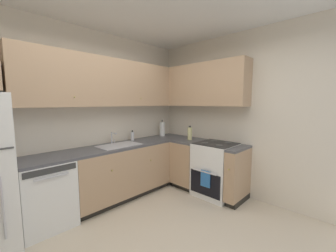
{
  "coord_description": "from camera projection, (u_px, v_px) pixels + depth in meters",
  "views": [
    {
      "loc": [
        -1.39,
        -1.47,
        1.57
      ],
      "look_at": [
        0.97,
        0.8,
        1.19
      ],
      "focal_mm": 21.77,
      "sensor_mm": 36.0,
      "label": 1
    }
  ],
  "objects": [
    {
      "name": "lower_cabinets_back",
      "position": [
        122.0,
        172.0,
        3.38
      ],
      "size": [
        1.66,
        0.62,
        0.85
      ],
      "color": "tan",
      "rests_on": "ground_plane"
    },
    {
      "name": "upper_cabinets_back",
      "position": [
        106.0,
        83.0,
        3.2
      ],
      "size": [
        2.54,
        0.34,
        0.74
      ],
      "color": "tan"
    },
    {
      "name": "sink",
      "position": [
        119.0,
        148.0,
        3.27
      ],
      "size": [
        0.66,
        0.4,
        0.1
      ],
      "color": "#B7B7BC",
      "rests_on": "countertop_back"
    },
    {
      "name": "soap_bottle",
      "position": [
        132.0,
        136.0,
        3.7
      ],
      "size": [
        0.06,
        0.06,
        0.18
      ],
      "color": "silver",
      "rests_on": "countertop_back"
    },
    {
      "name": "wall_right",
      "position": [
        241.0,
        116.0,
        3.39
      ],
      "size": [
        0.05,
        3.4,
        2.7
      ],
      "primitive_type": "cube",
      "color": "beige",
      "rests_on": "ground_plane"
    },
    {
      "name": "upper_cabinets_right",
      "position": [
        199.0,
        85.0,
        3.7
      ],
      "size": [
        0.32,
        1.82,
        0.74
      ],
      "color": "tan"
    },
    {
      "name": "faucet",
      "position": [
        113.0,
        137.0,
        3.4
      ],
      "size": [
        0.07,
        0.16,
        0.19
      ],
      "color": "silver",
      "rests_on": "countertop_back"
    },
    {
      "name": "lower_cabinets_right",
      "position": [
        201.0,
        167.0,
        3.65
      ],
      "size": [
        0.62,
        1.27,
        0.85
      ],
      "color": "tan",
      "rests_on": "ground_plane"
    },
    {
      "name": "oven_range",
      "position": [
        216.0,
        169.0,
        3.45
      ],
      "size": [
        0.68,
        0.62,
        1.03
      ],
      "color": "white",
      "rests_on": "ground_plane"
    },
    {
      "name": "wall_back",
      "position": [
        85.0,
        117.0,
        3.19
      ],
      "size": [
        3.83,
        0.05,
        2.7
      ],
      "primitive_type": "cube",
      "color": "beige",
      "rests_on": "ground_plane"
    },
    {
      "name": "countertop_right",
      "position": [
        201.0,
        143.0,
        3.6
      ],
      "size": [
        0.6,
        1.27,
        0.03
      ],
      "color": "#4C4C51",
      "rests_on": "lower_cabinets_right"
    },
    {
      "name": "paper_towel_roll",
      "position": [
        162.0,
        129.0,
        4.2
      ],
      "size": [
        0.11,
        0.11,
        0.34
      ],
      "color": "white",
      "rests_on": "countertop_back"
    },
    {
      "name": "oil_bottle",
      "position": [
        190.0,
        133.0,
        3.76
      ],
      "size": [
        0.08,
        0.08,
        0.26
      ],
      "color": "beige",
      "rests_on": "countertop_right"
    },
    {
      "name": "ground_plane",
      "position": [
        159.0,
        250.0,
        2.19
      ],
      "size": [
        3.73,
        3.3,
        0.02
      ],
      "primitive_type": "cube",
      "color": "beige"
    },
    {
      "name": "dishwasher",
      "position": [
        45.0,
        194.0,
        2.57
      ],
      "size": [
        0.6,
        0.63,
        0.85
      ],
      "color": "white",
      "rests_on": "ground_plane"
    },
    {
      "name": "countertop_back",
      "position": [
        121.0,
        146.0,
        3.33
      ],
      "size": [
        2.86,
        0.6,
        0.03
      ],
      "primitive_type": "cube",
      "color": "#4C4C51",
      "rests_on": "lower_cabinets_back"
    }
  ]
}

